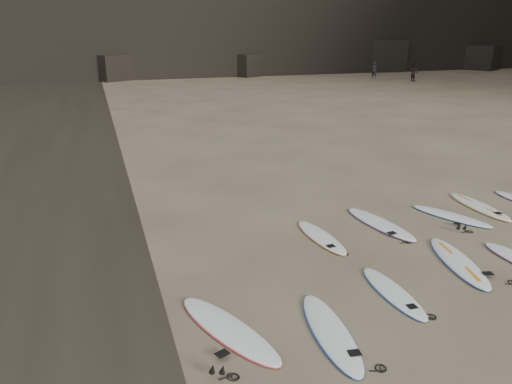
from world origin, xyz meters
TOP-DOWN VIEW (x-y plane):
  - ground at (0.00, 0.00)m, footprint 240.00×240.00m
  - surfboard_0 at (-4.28, -1.28)m, footprint 0.91×2.68m
  - surfboard_1 at (-2.43, -0.40)m, footprint 0.58×2.29m
  - surfboard_2 at (-0.21, 0.32)m, footprint 1.27×2.79m
  - surfboard_5 at (-2.64, 2.64)m, footprint 0.73×2.40m
  - surfboard_6 at (-0.69, 2.96)m, footprint 1.06×2.81m
  - surfboard_7 at (1.57, 2.84)m, footprint 1.54×2.45m
  - surfboard_8 at (2.93, 3.25)m, footprint 0.72×2.63m
  - surfboard_11 at (-6.02, -0.63)m, footprint 1.68×2.84m
  - person_a at (19.98, 38.28)m, footprint 0.72×0.72m
  - person_b at (22.23, 34.59)m, footprint 0.69×0.88m

SIDE VIEW (x-z plane):
  - ground at x=0.00m, z-range 0.00..0.00m
  - surfboard_1 at x=-2.43m, z-range 0.00..0.08m
  - surfboard_5 at x=-2.64m, z-range 0.00..0.09m
  - surfboard_7 at x=1.57m, z-range 0.00..0.09m
  - surfboard_8 at x=2.93m, z-range 0.00..0.09m
  - surfboard_0 at x=-4.28m, z-range 0.00..0.09m
  - surfboard_2 at x=-0.21m, z-range 0.00..0.10m
  - surfboard_6 at x=-0.69m, z-range 0.00..0.10m
  - surfboard_11 at x=-6.02m, z-range 0.00..0.10m
  - person_a at x=19.98m, z-range 0.00..1.69m
  - person_b at x=22.23m, z-range 0.00..1.78m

